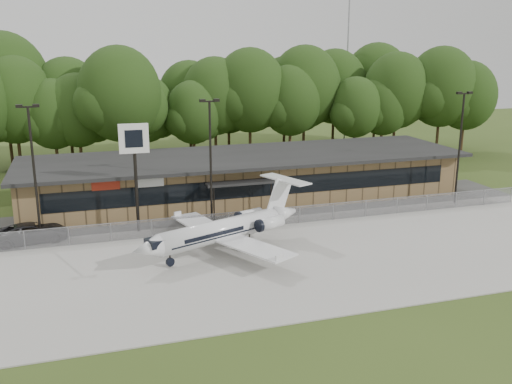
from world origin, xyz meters
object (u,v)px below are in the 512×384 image
object	(u,v)px
pole_sign	(134,150)
suv	(32,233)
terminal	(245,176)
business_jet	(226,230)

from	to	relation	value
pole_sign	suv	bearing A→B (deg)	-178.57
terminal	pole_sign	world-z (taller)	pole_sign
pole_sign	business_jet	bearing A→B (deg)	-48.03
terminal	pole_sign	bearing A→B (deg)	-146.54
terminal	suv	xyz separation A→B (m)	(-18.59, -7.14, -1.44)
terminal	pole_sign	size ratio (longest dim) A/B	4.80
terminal	business_jet	size ratio (longest dim) A/B	3.02
suv	terminal	bearing A→B (deg)	-77.21
business_jet	suv	xyz separation A→B (m)	(-13.22, 6.39, -0.93)
business_jet	pole_sign	world-z (taller)	pole_sign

